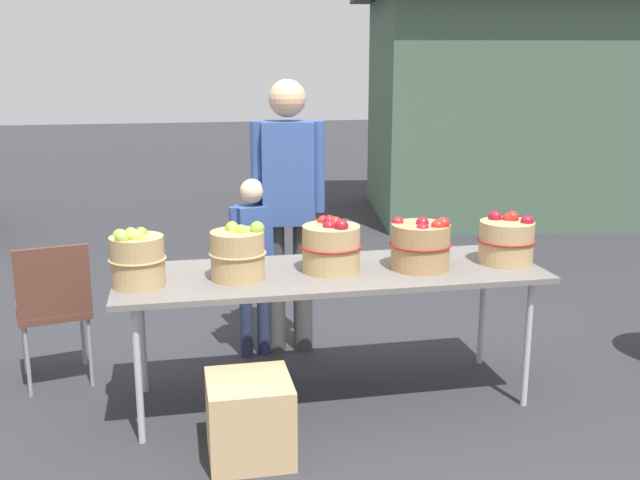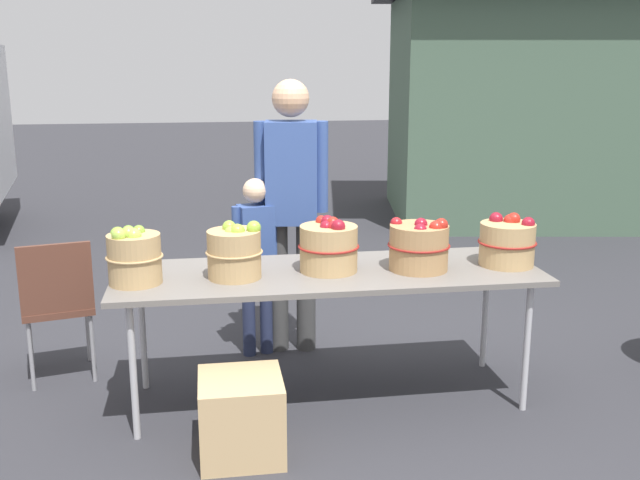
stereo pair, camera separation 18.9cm
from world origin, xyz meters
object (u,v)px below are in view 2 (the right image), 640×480
Objects in this scene: folding_chair at (57,298)px; produce_crate at (241,417)px; market_table at (329,278)px; apple_basket_red_1 at (419,246)px; child_customer at (256,253)px; apple_basket_red_0 at (328,247)px; vendor_adult at (291,195)px; apple_basket_green_0 at (134,256)px; apple_basket_green_1 at (235,252)px; apple_basket_red_2 at (507,242)px.

folding_chair is 2.17× the size of produce_crate.
apple_basket_red_1 is (0.49, -0.05, 0.17)m from market_table.
apple_basket_red_1 is 0.29× the size of child_customer.
child_customer is (-0.34, 0.72, -0.21)m from apple_basket_red_0.
child_customer is at bearing 20.25° from vendor_adult.
folding_chair is at bearing 131.77° from apple_basket_green_0.
produce_crate is (-0.40, -1.31, -0.83)m from vendor_adult.
apple_basket_green_1 is 0.99m from apple_basket_red_1.
apple_basket_red_0 is 1.01m from produce_crate.
vendor_adult is at bearing 179.06° from child_customer.
apple_basket_red_1 reaches higher than folding_chair.
apple_basket_red_2 is at bearing 18.44° from produce_crate.
produce_crate is (-1.00, -0.49, -0.68)m from apple_basket_red_1.
apple_basket_green_1 is at bearing -174.89° from apple_basket_red_0.
vendor_adult reaches higher than apple_basket_red_2.
apple_basket_red_2 is at bearing 1.13° from apple_basket_green_0.
apple_basket_red_1 is at bearing -5.40° from apple_basket_red_0.
market_table is at bearing 148.85° from folding_chair.
apple_basket_red_2 reaches higher than folding_chair.
apple_basket_red_1 is (1.50, 0.02, -0.01)m from apple_basket_green_0.
apple_basket_red_1 is at bearing 123.95° from child_customer.
apple_basket_green_1 is at bearing 138.71° from folding_chair.
apple_basket_green_0 reaches higher than folding_chair.
vendor_adult is at bearing 144.09° from apple_basket_red_2.
child_customer is at bearing 177.54° from folding_chair.
vendor_adult reaches higher than market_table.
apple_basket_green_0 is 1.50m from apple_basket_red_1.
apple_basket_red_0 is 1.65m from folding_chair.
folding_chair is (-2.01, 0.55, -0.37)m from apple_basket_red_1.
apple_basket_red_0 is at bearing 46.26° from produce_crate.
child_customer reaches higher than apple_basket_red_0.
produce_crate is (-0.51, -0.54, -0.51)m from market_table.
apple_basket_green_0 is at bearing 50.88° from vendor_adult.
apple_basket_green_0 is at bearing -178.87° from apple_basket_red_2.
apple_basket_green_0 is at bearing 137.18° from produce_crate.
apple_basket_red_2 reaches higher than produce_crate.
market_table is 1.99× the size of child_customer.
vendor_adult is at bearing 64.17° from apple_basket_green_1.
market_table is 0.90m from produce_crate.
apple_basket_red_1 is 0.39× the size of folding_chair.
apple_basket_red_0 is at bearing 5.11° from apple_basket_green_1.
apple_basket_green_0 is 0.51m from apple_basket_green_1.
folding_chair is 1.48m from produce_crate.
apple_basket_green_0 is at bearing -179.15° from apple_basket_red_1.
market_table is 0.18m from apple_basket_red_0.
market_table is at bearing 4.12° from apple_basket_green_0.
apple_basket_red_0 is at bearing 101.88° from child_customer.
apple_basket_green_0 is 0.27× the size of child_customer.
apple_basket_red_1 is (0.99, -0.00, -0.00)m from apple_basket_green_1.
apple_basket_red_0 is 0.19× the size of vendor_adult.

